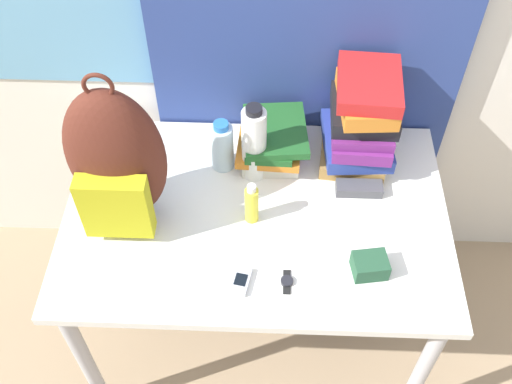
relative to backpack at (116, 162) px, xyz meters
name	(u,v)px	position (x,y,z in m)	size (l,w,h in m)	color
curtain_blue	(312,1)	(0.55, 0.45, 0.25)	(1.03, 0.04, 2.50)	navy
desk	(256,229)	(0.40, 0.02, -0.33)	(1.22, 0.80, 0.76)	silver
backpack	(116,162)	(0.00, 0.00, 0.00)	(0.29, 0.22, 0.55)	#512319
book_stack_left	(271,141)	(0.44, 0.27, -0.17)	(0.24, 0.27, 0.13)	silver
book_stack_center	(361,122)	(0.73, 0.27, -0.07)	(0.24, 0.28, 0.34)	olive
water_bottle	(222,146)	(0.28, 0.21, -0.15)	(0.07, 0.07, 0.19)	silver
sports_bottle	(254,143)	(0.39, 0.18, -0.10)	(0.08, 0.08, 0.29)	white
sunscreen_bottle	(252,204)	(0.39, -0.01, -0.16)	(0.04, 0.04, 0.16)	yellow
cell_phone	(241,281)	(0.37, -0.24, -0.23)	(0.07, 0.10, 0.02)	#B7BCC6
sunglasses_case	(359,188)	(0.73, 0.11, -0.22)	(0.15, 0.06, 0.04)	#47474C
camera_pouch	(370,266)	(0.74, -0.19, -0.21)	(0.11, 0.09, 0.06)	#234C33
wristwatch	(287,281)	(0.50, -0.24, -0.23)	(0.04, 0.08, 0.01)	black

